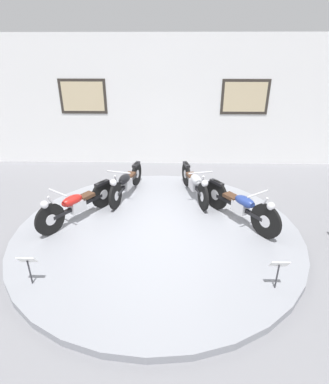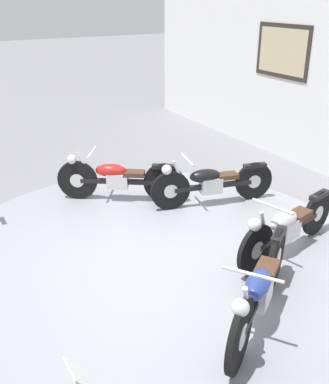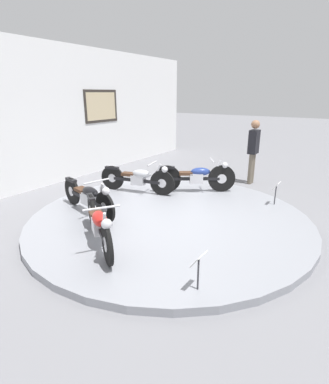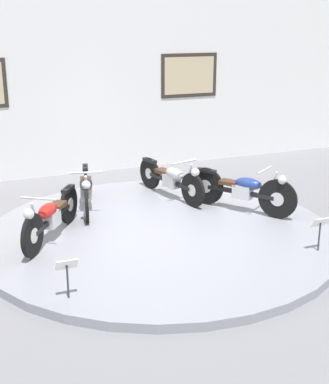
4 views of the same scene
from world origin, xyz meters
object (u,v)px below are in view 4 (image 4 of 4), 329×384
(motorcycle_black, at_px, (86,188))
(motorcycle_silver, at_px, (172,178))
(motorcycle_red, at_px, (51,216))
(info_placard_front_centre, at_px, (320,227))
(motorcycle_blue, at_px, (243,189))
(info_placard_front_left, at_px, (67,270))

(motorcycle_black, height_order, motorcycle_silver, motorcycle_silver)
(motorcycle_red, xyz_separation_m, motorcycle_silver, (2.46, 1.16, -0.01))
(motorcycle_red, bearing_deg, info_placard_front_centre, -28.42)
(motorcycle_blue, bearing_deg, motorcycle_red, -179.95)
(motorcycle_red, height_order, motorcycle_blue, motorcycle_blue)
(motorcycle_red, relative_size, motorcycle_silver, 0.87)
(motorcycle_blue, distance_m, info_placard_front_centre, 1.89)
(motorcycle_black, xyz_separation_m, info_placard_front_centre, (2.63, -3.03, -0.00))
(motorcycle_blue, relative_size, info_placard_front_left, 3.30)
(info_placard_front_left, bearing_deg, motorcycle_silver, 49.10)
(motorcycle_black, height_order, info_placard_front_left, motorcycle_black)
(motorcycle_black, relative_size, info_placard_front_centre, 3.73)
(motorcycle_red, distance_m, info_placard_front_centre, 3.94)
(motorcycle_black, xyz_separation_m, info_placard_front_left, (-1.01, -3.03, -0.00))
(motorcycle_black, height_order, info_placard_front_centre, motorcycle_black)
(info_placard_front_centre, bearing_deg, motorcycle_silver, 108.37)
(info_placard_front_left, bearing_deg, info_placard_front_centre, 0.00)
(motorcycle_silver, bearing_deg, info_placard_front_centre, -71.63)
(motorcycle_blue, distance_m, info_placard_front_left, 3.94)
(motorcycle_blue, bearing_deg, info_placard_front_left, -151.54)
(info_placard_front_left, distance_m, info_placard_front_centre, 3.64)
(motorcycle_black, bearing_deg, motorcycle_red, -125.98)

